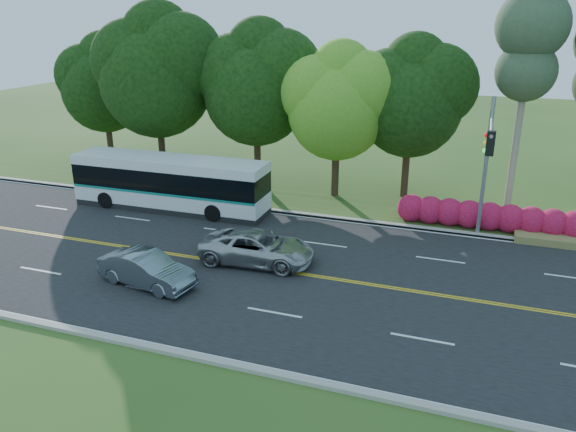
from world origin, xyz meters
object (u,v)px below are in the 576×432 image
(transit_bus, at_px, (170,184))
(sedan, at_px, (147,269))
(suv, at_px, (257,247))
(traffic_signal, at_px, (488,154))

(transit_bus, xyz_separation_m, sedan, (4.01, -8.79, -0.78))
(suv, bearing_deg, traffic_signal, -65.82)
(traffic_signal, xyz_separation_m, transit_bus, (-16.81, 0.31, -3.17))
(transit_bus, relative_size, sedan, 2.69)
(transit_bus, bearing_deg, suv, -35.32)
(traffic_signal, distance_m, suv, 11.25)
(traffic_signal, height_order, sedan, traffic_signal)
(transit_bus, bearing_deg, traffic_signal, -1.50)
(sedan, bearing_deg, transit_bus, 34.60)
(sedan, bearing_deg, suv, -34.11)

